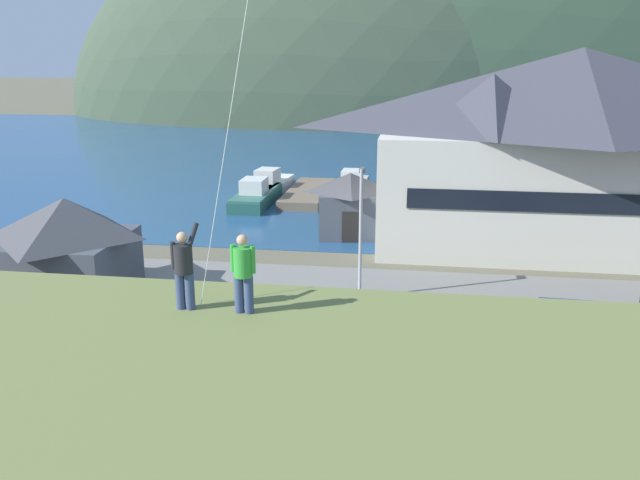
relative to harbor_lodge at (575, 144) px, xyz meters
name	(u,v)px	position (x,y,z in m)	size (l,w,h in m)	color
ground_plane	(314,410)	(-12.28, -21.57, -6.30)	(600.00, 600.00, 0.00)	#66604C
parking_lot_pad	(334,345)	(-12.28, -16.57, -6.25)	(40.00, 20.00, 0.10)	gray
bay_water	(392,153)	(-12.28, 38.43, -6.29)	(360.00, 84.00, 0.03)	navy
far_hill_west_ridge	(356,112)	(-22.19, 95.49, -6.30)	(117.14, 71.84, 82.77)	#3D4C38
far_hill_east_peak	(482,116)	(2.76, 91.03, -6.30)	(140.47, 57.08, 91.12)	#334733
harbor_lodge	(575,144)	(0.00, 0.00, 0.00)	(24.21, 11.93, 11.80)	beige
storage_shed_near_lot	(68,246)	(-25.60, -12.74, -3.74)	(5.76, 6.15, 4.92)	#474C56
storage_shed_waterside	(350,204)	(-13.40, 0.45, -4.16)	(4.81, 4.46, 4.13)	#474C56
wharf_dock	(308,193)	(-18.05, 11.77, -5.95)	(3.20, 10.53, 0.70)	#70604C
moored_boat_wharfside	(269,185)	(-21.60, 13.01, -5.58)	(3.10, 7.67, 2.16)	silver
moored_boat_outer_mooring	(352,186)	(-14.59, 13.52, -5.58)	(2.35, 7.05, 2.16)	#A8A399
moored_boat_inner_slip	(256,196)	(-21.68, 8.51, -5.58)	(2.56, 7.97, 2.16)	#23564C
parked_car_back_row_left	(246,378)	(-14.56, -21.68, -5.24)	(4.29, 2.24, 1.82)	slate
parked_car_mid_row_center	(22,350)	(-23.11, -20.84, -5.24)	(4.25, 2.15, 1.82)	#236633
parked_car_corner_spot	(564,326)	(-3.21, -15.61, -5.24)	(4.27, 2.20, 1.82)	navy
parking_light_pole	(361,224)	(-11.73, -11.01, -2.55)	(0.24, 0.78, 6.25)	#ADADB2
person_kite_flyer	(184,267)	(-14.10, -28.01, 0.69)	(0.51, 0.66, 1.86)	#384770
person_companion	(243,271)	(-12.77, -28.04, 0.68)	(0.55, 0.40, 1.74)	#384770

